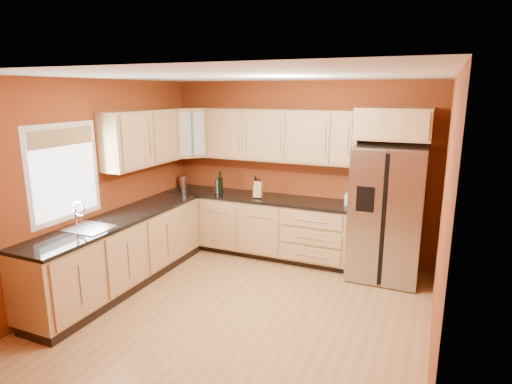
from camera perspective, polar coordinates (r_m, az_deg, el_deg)
floor at (r=5.08m, az=-1.89°, el=-15.55°), size 4.00×4.00×0.00m
ceiling at (r=4.46m, az=-2.16°, el=15.19°), size 4.00×4.00×0.00m
wall_back at (r=6.42m, az=5.65°, el=2.90°), size 4.00×0.04×2.60m
wall_front at (r=3.01m, az=-18.79°, el=-9.94°), size 4.00×0.04×2.60m
wall_left at (r=5.73m, az=-20.41°, el=0.85°), size 0.04×4.00×2.60m
wall_right at (r=4.18m, az=23.64°, el=-3.84°), size 0.04×4.00×2.60m
base_cabinets_back at (r=6.55m, az=0.07°, el=-4.60°), size 2.90×0.60×0.88m
base_cabinets_left at (r=5.77m, az=-17.54°, el=-7.76°), size 0.60×2.80×0.88m
countertop_back at (r=6.41m, az=0.04°, el=-0.71°), size 2.90×0.62×0.04m
countertop_left at (r=5.62m, az=-17.78°, el=-3.39°), size 0.62×2.80×0.04m
upper_cabinets_back at (r=6.27m, az=3.10°, el=7.55°), size 2.30×0.33×0.75m
upper_cabinets_left at (r=6.08m, az=-14.96°, el=6.94°), size 0.33×1.35×0.75m
corner_upper_cabinet at (r=6.75m, az=-8.87°, el=7.82°), size 0.67×0.67×0.75m
over_fridge_cabinet at (r=5.76m, az=17.91°, el=8.67°), size 0.92×0.60×0.40m
refrigerator at (r=5.88m, az=17.04°, el=-2.69°), size 0.90×0.75×1.78m
window at (r=5.33m, az=-24.15°, el=2.38°), size 0.03×0.90×1.00m
sink_faucet at (r=5.22m, az=-21.49°, el=-2.99°), size 0.50×0.42×0.30m
canister_left at (r=7.01m, az=-9.70°, el=1.33°), size 0.16×0.16×0.20m
canister_right at (r=6.62m, az=-4.97°, el=0.75°), size 0.16×0.16×0.20m
wine_bottle_a at (r=6.55m, az=-4.78°, el=1.27°), size 0.09×0.09×0.35m
wine_bottle_b at (r=6.31m, az=-0.09°, el=0.71°), size 0.08×0.08×0.31m
knife_block at (r=6.30m, az=0.28°, el=0.34°), size 0.13×0.12×0.24m
soap_dispenser at (r=6.00m, az=11.99°, el=-0.88°), size 0.07×0.07×0.18m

